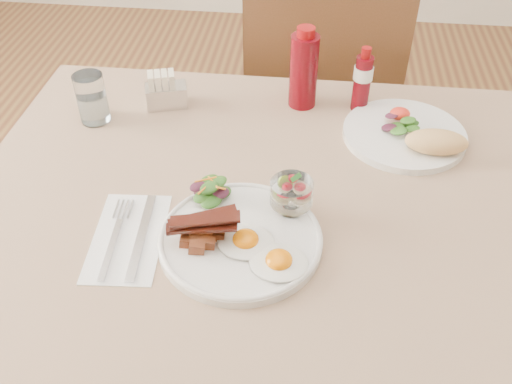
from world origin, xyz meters
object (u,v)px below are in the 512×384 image
object	(u,v)px
sugar_caddy	(165,92)
fruit_cup	(291,193)
second_plate	(412,135)
hot_sauce_bottle	(362,80)
table	(314,233)
water_glass	(92,101)
main_plate	(240,240)
chair_far	(320,109)
ketchup_bottle	(304,70)

from	to	relation	value
sugar_caddy	fruit_cup	bearing A→B (deg)	-64.25
second_plate	hot_sauce_bottle	bearing A→B (deg)	131.91
table	water_glass	size ratio (longest dim) A/B	12.07
main_plate	hot_sauce_bottle	xyz separation A→B (m)	(0.21, 0.45, 0.06)
main_plate	water_glass	size ratio (longest dim) A/B	2.54
table	sugar_caddy	xyz separation A→B (m)	(-0.35, 0.28, 0.12)
chair_far	ketchup_bottle	xyz separation A→B (m)	(-0.05, -0.34, 0.31)
main_plate	ketchup_bottle	bearing A→B (deg)	80.04
main_plate	table	bearing A→B (deg)	44.96
main_plate	ketchup_bottle	distance (m)	0.47
chair_far	second_plate	xyz separation A→B (m)	(0.19, -0.46, 0.24)
second_plate	ketchup_bottle	xyz separation A→B (m)	(-0.23, 0.12, 0.07)
chair_far	sugar_caddy	size ratio (longest dim) A/B	9.13
second_plate	water_glass	xyz separation A→B (m)	(-0.68, 0.00, 0.03)
chair_far	ketchup_bottle	bearing A→B (deg)	-97.95
chair_far	hot_sauce_bottle	bearing A→B (deg)	-76.41
hot_sauce_bottle	table	bearing A→B (deg)	-104.35
ketchup_bottle	main_plate	bearing A→B (deg)	-99.96
fruit_cup	ketchup_bottle	world-z (taller)	ketchup_bottle
chair_far	hot_sauce_bottle	size ratio (longest dim) A/B	6.22
fruit_cup	hot_sauce_bottle	distance (m)	0.40
sugar_caddy	water_glass	bearing A→B (deg)	-168.52
table	hot_sauce_bottle	size ratio (longest dim) A/B	8.90
hot_sauce_bottle	ketchup_bottle	bearing A→B (deg)	177.94
second_plate	table	bearing A→B (deg)	-132.50
hot_sauce_bottle	second_plate	bearing A→B (deg)	-48.09
table	main_plate	xyz separation A→B (m)	(-0.13, -0.13, 0.10)
main_plate	water_glass	world-z (taller)	water_glass
water_glass	table	bearing A→B (deg)	-22.91
fruit_cup	second_plate	world-z (taller)	fruit_cup
ketchup_bottle	table	bearing A→B (deg)	-81.82
sugar_caddy	water_glass	distance (m)	0.16
second_plate	hot_sauce_bottle	world-z (taller)	hot_sauce_bottle
table	hot_sauce_bottle	bearing A→B (deg)	75.65
ketchup_bottle	hot_sauce_bottle	xyz separation A→B (m)	(0.13, -0.00, -0.01)
hot_sauce_bottle	main_plate	bearing A→B (deg)	-114.98
table	fruit_cup	world-z (taller)	fruit_cup
table	main_plate	size ratio (longest dim) A/B	4.75
main_plate	fruit_cup	xyz separation A→B (m)	(0.08, 0.07, 0.05)
table	ketchup_bottle	distance (m)	0.37
second_plate	fruit_cup	bearing A→B (deg)	-132.36
ketchup_bottle	water_glass	size ratio (longest dim) A/B	1.68
fruit_cup	table	bearing A→B (deg)	48.23
ketchup_bottle	sugar_caddy	size ratio (longest dim) A/B	1.82
hot_sauce_bottle	water_glass	bearing A→B (deg)	-168.81
table	sugar_caddy	bearing A→B (deg)	141.20
hot_sauce_bottle	water_glass	distance (m)	0.59
ketchup_bottle	sugar_caddy	world-z (taller)	ketchup_bottle
second_plate	ketchup_bottle	size ratio (longest dim) A/B	1.39
table	chair_far	distance (m)	0.68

